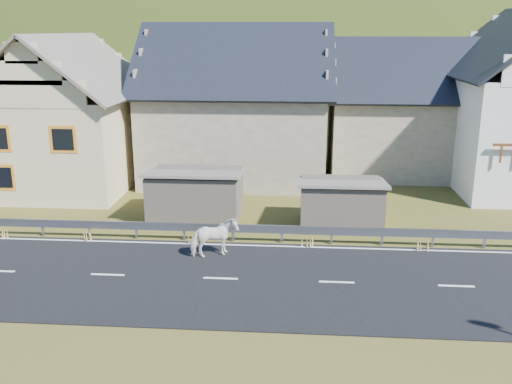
{
  "coord_description": "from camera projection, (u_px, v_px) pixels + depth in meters",
  "views": [
    {
      "loc": [
        2.62,
        -18.01,
        8.34
      ],
      "look_at": [
        0.95,
        3.65,
        2.14
      ],
      "focal_mm": 40.0,
      "sensor_mm": 36.0,
      "label": 1
    }
  ],
  "objects": [
    {
      "name": "guardrail",
      "position": [
        233.0,
        229.0,
        23.13
      ],
      "size": [
        28.1,
        0.09,
        0.75
      ],
      "color": "#93969B",
      "rests_on": "ground"
    },
    {
      "name": "lane_markings",
      "position": [
        221.0,
        278.0,
        19.74
      ],
      "size": [
        60.0,
        6.6,
        0.01
      ],
      "primitive_type": "cube",
      "color": "silver",
      "rests_on": "road"
    },
    {
      "name": "horse",
      "position": [
        214.0,
        238.0,
        21.49
      ],
      "size": [
        1.46,
        1.93,
        1.48
      ],
      "primitive_type": "imported",
      "rotation": [
        0.0,
        0.0,
        2.0
      ],
      "color": "white",
      "rests_on": "road"
    },
    {
      "name": "mountain",
      "position": [
        307.0,
        114.0,
        197.44
      ],
      "size": [
        440.0,
        280.0,
        260.0
      ],
      "primitive_type": "ellipsoid",
      "color": "#223815",
      "rests_on": "ground"
    },
    {
      "name": "ground",
      "position": [
        221.0,
        279.0,
        19.75
      ],
      "size": [
        160.0,
        160.0,
        0.0
      ],
      "primitive_type": "plane",
      "color": "#3C4214",
      "rests_on": "ground"
    },
    {
      "name": "house_cream",
      "position": [
        66.0,
        106.0,
        30.8
      ],
      "size": [
        7.8,
        9.8,
        8.3
      ],
      "color": "beige",
      "rests_on": "ground"
    },
    {
      "name": "road",
      "position": [
        221.0,
        279.0,
        19.75
      ],
      "size": [
        60.0,
        7.0,
        0.04
      ],
      "primitive_type": "cube",
      "color": "black",
      "rests_on": "ground"
    },
    {
      "name": "house_stone_a",
      "position": [
        237.0,
        96.0,
        32.93
      ],
      "size": [
        10.8,
        9.8,
        8.9
      ],
      "color": "tan",
      "rests_on": "ground"
    },
    {
      "name": "shed_right",
      "position": [
        341.0,
        204.0,
        24.9
      ],
      "size": [
        3.8,
        2.9,
        2.2
      ],
      "primitive_type": "cube",
      "color": "#60564A",
      "rests_on": "ground"
    },
    {
      "name": "shed_left",
      "position": [
        196.0,
        195.0,
        25.83
      ],
      "size": [
        4.3,
        3.3,
        2.4
      ],
      "primitive_type": "cube",
      "color": "#60564A",
      "rests_on": "ground"
    },
    {
      "name": "house_stone_b",
      "position": [
        406.0,
        101.0,
        34.22
      ],
      "size": [
        9.8,
        8.8,
        8.1
      ],
      "color": "tan",
      "rests_on": "ground"
    },
    {
      "name": "conifer_patch",
      "position": [
        44.0,
        40.0,
        127.63
      ],
      "size": [
        76.0,
        50.0,
        28.0
      ],
      "primitive_type": "ellipsoid",
      "color": "black",
      "rests_on": "ground"
    }
  ]
}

